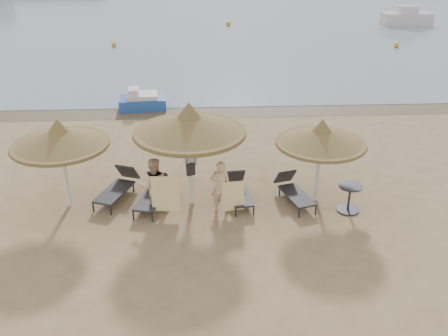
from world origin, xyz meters
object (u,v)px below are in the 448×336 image
(palapa_right, at_px, (321,137))
(person_left, at_px, (153,181))
(pedal_boat, at_px, (142,101))
(palapa_center, at_px, (189,124))
(palapa_left, at_px, (60,138))
(lounger_near_right, at_px, (238,190))
(lounger_near_left, at_px, (153,193))
(lounger_far_right, at_px, (293,190))
(person_right, at_px, (221,183))
(lounger_far_left, at_px, (118,186))
(side_table, at_px, (349,199))

(palapa_right, height_order, person_left, palapa_right)
(pedal_boat, bearing_deg, palapa_center, -79.49)
(palapa_left, bearing_deg, person_left, -10.23)
(palapa_center, bearing_deg, palapa_left, 179.44)
(palapa_center, bearing_deg, lounger_near_right, 5.38)
(person_left, bearing_deg, lounger_near_left, -90.11)
(palapa_right, bearing_deg, lounger_far_right, 177.66)
(palapa_right, height_order, person_right, palapa_right)
(palapa_center, xyz_separation_m, lounger_far_right, (3.08, 0.03, -2.20))
(pedal_boat, bearing_deg, lounger_far_left, -93.88)
(palapa_center, bearing_deg, lounger_far_left, 167.46)
(lounger_far_left, height_order, person_right, person_right)
(palapa_right, bearing_deg, lounger_far_left, 175.24)
(lounger_near_right, height_order, side_table, side_table)
(side_table, distance_m, pedal_boat, 11.71)
(palapa_center, distance_m, palapa_right, 3.82)
(palapa_center, xyz_separation_m, lounger_near_right, (1.42, 0.13, -2.21))
(person_left, distance_m, pedal_boat, 9.30)
(palapa_left, relative_size, lounger_far_left, 1.39)
(side_table, bearing_deg, palapa_right, 141.00)
(palapa_left, xyz_separation_m, palapa_center, (3.67, -0.04, 0.35))
(palapa_right, xyz_separation_m, pedal_boat, (-6.12, 8.77, -1.74))
(palapa_left, distance_m, side_table, 8.51)
(lounger_near_left, distance_m, lounger_far_right, 4.24)
(palapa_right, distance_m, pedal_boat, 10.83)
(lounger_far_left, bearing_deg, palapa_left, -141.19)
(lounger_far_left, xyz_separation_m, person_left, (1.18, -0.93, 0.62))
(lounger_far_right, height_order, pedal_boat, pedal_boat)
(side_table, height_order, pedal_boat, pedal_boat)
(pedal_boat, bearing_deg, palapa_left, -103.11)
(pedal_boat, bearing_deg, person_left, -86.60)
(palapa_right, xyz_separation_m, person_right, (-2.93, -0.52, -1.15))
(palapa_left, xyz_separation_m, lounger_near_left, (2.51, 0.00, -1.83))
(palapa_left, xyz_separation_m, lounger_far_right, (6.75, -0.01, -1.85))
(person_left, bearing_deg, pedal_boat, -92.28)
(palapa_center, xyz_separation_m, person_right, (0.86, -0.52, -1.61))
(person_right, bearing_deg, palapa_left, 3.92)
(lounger_near_left, relative_size, person_right, 1.03)
(lounger_far_right, bearing_deg, lounger_far_left, 158.60)
(palapa_center, xyz_separation_m, lounger_near_left, (-1.16, 0.04, -2.18))
(lounger_near_right, bearing_deg, lounger_far_right, -10.40)
(palapa_right, distance_m, lounger_near_left, 5.24)
(lounger_near_left, bearing_deg, palapa_left, -166.61)
(lounger_far_right, height_order, side_table, side_table)
(palapa_center, bearing_deg, side_table, -8.23)
(lounger_near_right, distance_m, pedal_boat, 9.41)
(palapa_right, xyz_separation_m, person_left, (-4.86, -0.43, -1.11))
(lounger_near_right, xyz_separation_m, side_table, (3.19, -0.80, 0.04))
(lounger_far_left, relative_size, person_right, 1.06)
(palapa_left, bearing_deg, lounger_far_right, -0.07)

